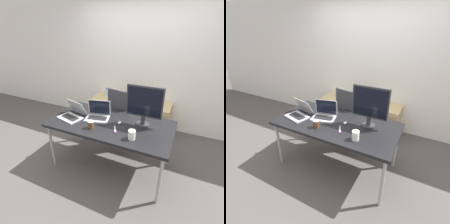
# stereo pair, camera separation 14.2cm
# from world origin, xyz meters

# --- Properties ---
(ground_plane) EXTENTS (14.00, 14.00, 0.00)m
(ground_plane) POSITION_xyz_m (0.00, 0.00, 0.00)
(ground_plane) COLOR #514C4C
(wall_back) EXTENTS (10.00, 0.05, 2.60)m
(wall_back) POSITION_xyz_m (0.00, 1.51, 1.30)
(wall_back) COLOR silver
(wall_back) RESTS_ON ground_plane
(desk) EXTENTS (1.74, 0.89, 0.77)m
(desk) POSITION_xyz_m (0.00, 0.00, 0.72)
(desk) COLOR black
(desk) RESTS_ON ground_plane
(office_chair) EXTENTS (0.56, 0.60, 1.08)m
(office_chair) POSITION_xyz_m (-0.05, 0.71, 0.41)
(office_chair) COLOR #232326
(office_chair) RESTS_ON ground_plane
(cabinet_left) EXTENTS (0.55, 0.50, 0.62)m
(cabinet_left) POSITION_xyz_m (-0.67, 1.23, 0.31)
(cabinet_left) COLOR tan
(cabinet_left) RESTS_ON ground_plane
(cabinet_right) EXTENTS (0.55, 0.50, 0.62)m
(cabinet_right) POSITION_xyz_m (0.43, 1.23, 0.31)
(cabinet_right) COLOR tan
(cabinet_right) RESTS_ON ground_plane
(water_bottle) EXTENTS (0.08, 0.08, 0.21)m
(water_bottle) POSITION_xyz_m (-0.67, 1.23, 0.72)
(water_bottle) COLOR silver
(water_bottle) RESTS_ON cabinet_left
(laptop_left) EXTENTS (0.39, 0.34, 0.26)m
(laptop_left) POSITION_xyz_m (-0.23, 0.05, 0.83)
(laptop_left) COLOR #ADADB2
(laptop_left) RESTS_ON desk
(laptop_right) EXTENTS (0.39, 0.42, 0.24)m
(laptop_right) POSITION_xyz_m (-0.60, -0.08, 0.82)
(laptop_right) COLOR #ADADB2
(laptop_right) RESTS_ON desk
(monitor) EXTENTS (0.49, 0.18, 0.57)m
(monitor) POSITION_xyz_m (0.43, 0.13, 1.08)
(monitor) COLOR #2D2D33
(monitor) RESTS_ON desk
(mouse) EXTENTS (0.04, 0.07, 0.03)m
(mouse) POSITION_xyz_m (0.13, 0.03, 0.79)
(mouse) COLOR silver
(mouse) RESTS_ON desk
(coffee_cup_white) EXTENTS (0.09, 0.09, 0.12)m
(coffee_cup_white) POSITION_xyz_m (0.40, -0.25, 0.83)
(coffee_cup_white) COLOR white
(coffee_cup_white) RESTS_ON desk
(coffee_cup_brown) EXTENTS (0.08, 0.08, 0.11)m
(coffee_cup_brown) POSITION_xyz_m (-0.18, -0.24, 0.83)
(coffee_cup_brown) COLOR brown
(coffee_cup_brown) RESTS_ON desk
(scissors) EXTENTS (0.10, 0.16, 0.01)m
(scissors) POSITION_xyz_m (0.14, -0.16, 0.78)
(scissors) COLOR #B2B2B7
(scissors) RESTS_ON desk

